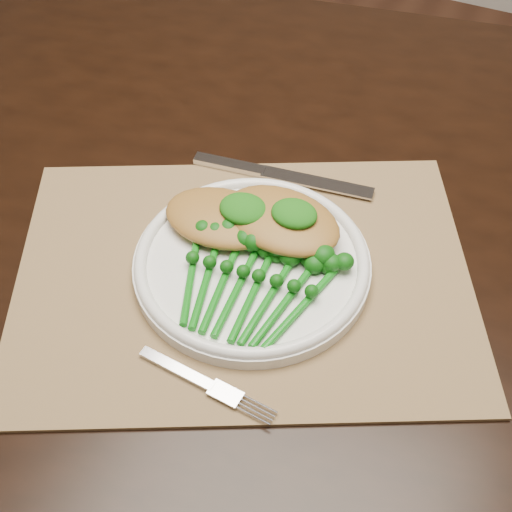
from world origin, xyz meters
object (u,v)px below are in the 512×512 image
at_px(dining_table, 265,362).
at_px(broccolini_bundle, 245,292).
at_px(chicken_fillet_left, 221,218).
at_px(placemat, 243,276).
at_px(dinner_plate, 252,263).

xyz_separation_m(dining_table, broccolini_bundle, (0.05, -0.17, 0.40)).
xyz_separation_m(dining_table, chicken_fillet_left, (-0.02, -0.09, 0.40)).
relative_size(dining_table, placemat, 3.58).
bearing_deg(placemat, broccolini_bundle, -88.66).
height_order(chicken_fillet_left, broccolini_bundle, chicken_fillet_left).
distance_m(chicken_fillet_left, broccolini_bundle, 0.10).
bearing_deg(broccolini_bundle, chicken_fillet_left, 125.56).
bearing_deg(broccolini_bundle, placemat, 112.99).
distance_m(dining_table, chicken_fillet_left, 0.42).
bearing_deg(broccolini_bundle, dining_table, 101.67).
height_order(placemat, broccolini_bundle, broccolini_bundle).
xyz_separation_m(placemat, broccolini_bundle, (0.02, -0.03, 0.02)).
relative_size(dinner_plate, broccolini_bundle, 1.49).
bearing_deg(dinner_plate, broccolini_bundle, -74.43).
xyz_separation_m(placemat, chicken_fillet_left, (-0.05, 0.04, 0.03)).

